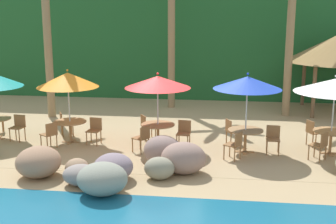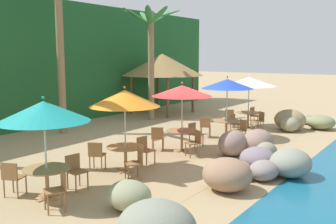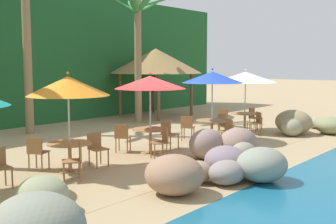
# 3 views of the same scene
# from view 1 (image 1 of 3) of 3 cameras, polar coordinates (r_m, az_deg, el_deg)

# --- Properties ---
(ground_plane) EXTENTS (120.00, 120.00, 0.00)m
(ground_plane) POSITION_cam_1_polar(r_m,az_deg,el_deg) (14.90, -0.37, -4.38)
(ground_plane) COLOR tan
(terrace_deck) EXTENTS (18.00, 5.20, 0.01)m
(terrace_deck) POSITION_cam_1_polar(r_m,az_deg,el_deg) (14.90, -0.37, -4.37)
(terrace_deck) COLOR tan
(terrace_deck) RESTS_ON ground
(foliage_backdrop) EXTENTS (28.00, 2.40, 6.00)m
(foliage_backdrop) POSITION_cam_1_polar(r_m,az_deg,el_deg) (23.21, 2.62, 9.42)
(foliage_backdrop) COLOR #1E5628
(foliage_backdrop) RESTS_ON ground
(rock_seawall) EXTENTS (16.17, 3.48, 0.95)m
(rock_seawall) POSITION_cam_1_polar(r_m,az_deg,el_deg) (12.17, -2.09, -6.49)
(rock_seawall) COLOR gray
(rock_seawall) RESTS_ON ground
(chair_teal_seaward) EXTENTS (0.47, 0.48, 0.87)m
(chair_teal_seaward) POSITION_cam_1_polar(r_m,az_deg,el_deg) (16.31, -18.35, -1.64)
(chair_teal_seaward) COLOR olive
(chair_teal_seaward) RESTS_ON ground
(umbrella_orange) EXTENTS (2.04, 2.04, 2.50)m
(umbrella_orange) POSITION_cam_1_polar(r_m,az_deg,el_deg) (15.23, -12.52, 3.99)
(umbrella_orange) COLOR silver
(umbrella_orange) RESTS_ON ground
(dining_table_orange) EXTENTS (1.10, 1.10, 0.74)m
(dining_table_orange) POSITION_cam_1_polar(r_m,az_deg,el_deg) (15.54, -12.25, -1.60)
(dining_table_orange) COLOR #A37547
(dining_table_orange) RESTS_ON ground
(chair_orange_seaward) EXTENTS (0.47, 0.48, 0.87)m
(chair_orange_seaward) POSITION_cam_1_polar(r_m,az_deg,el_deg) (15.28, -9.23, -2.10)
(chair_orange_seaward) COLOR olive
(chair_orange_seaward) RESTS_ON ground
(chair_orange_inland) EXTENTS (0.57, 0.57, 0.87)m
(chair_orange_inland) POSITION_cam_1_polar(r_m,az_deg,el_deg) (16.37, -12.94, -1.25)
(chair_orange_inland) COLOR olive
(chair_orange_inland) RESTS_ON ground
(chair_orange_left) EXTENTS (0.59, 0.59, 0.87)m
(chair_orange_left) POSITION_cam_1_polar(r_m,az_deg,el_deg) (15.03, -14.65, -2.62)
(chair_orange_left) COLOR olive
(chair_orange_left) RESTS_ON ground
(umbrella_red) EXTENTS (2.13, 2.13, 2.44)m
(umbrella_red) POSITION_cam_1_polar(r_m,az_deg,el_deg) (14.49, -1.31, 3.80)
(umbrella_red) COLOR silver
(umbrella_red) RESTS_ON ground
(dining_table_red) EXTENTS (1.10, 1.10, 0.74)m
(dining_table_red) POSITION_cam_1_polar(r_m,az_deg,el_deg) (14.81, -1.28, -2.01)
(dining_table_red) COLOR #A37547
(dining_table_red) RESTS_ON ground
(chair_red_seaward) EXTENTS (0.46, 0.47, 0.87)m
(chair_red_seaward) POSITION_cam_1_polar(r_m,az_deg,el_deg) (14.74, 2.01, -2.50)
(chair_red_seaward) COLOR olive
(chair_red_seaward) RESTS_ON ground
(chair_red_inland) EXTENTS (0.58, 0.58, 0.87)m
(chair_red_inland) POSITION_cam_1_polar(r_m,az_deg,el_deg) (15.57, -2.76, -1.66)
(chair_red_inland) COLOR olive
(chair_red_inland) RESTS_ON ground
(chair_red_left) EXTENTS (0.58, 0.58, 0.87)m
(chair_red_left) POSITION_cam_1_polar(r_m,az_deg,el_deg) (14.17, -3.23, -3.16)
(chair_red_left) COLOR olive
(chair_red_left) RESTS_ON ground
(umbrella_blue) EXTENTS (2.10, 2.10, 2.53)m
(umbrella_blue) POSITION_cam_1_polar(r_m,az_deg,el_deg) (14.01, 9.99, 3.65)
(umbrella_blue) COLOR silver
(umbrella_blue) RESTS_ON ground
(dining_table_blue) EXTENTS (1.10, 1.10, 0.74)m
(dining_table_blue) POSITION_cam_1_polar(r_m,az_deg,el_deg) (14.36, 9.74, -2.69)
(dining_table_blue) COLOR #A37547
(dining_table_blue) RESTS_ON ground
(chair_blue_seaward) EXTENTS (0.45, 0.45, 0.87)m
(chair_blue_seaward) POSITION_cam_1_polar(r_m,az_deg,el_deg) (14.48, 13.10, -3.13)
(chair_blue_seaward) COLOR olive
(chair_blue_seaward) RESTS_ON ground
(chair_blue_inland) EXTENTS (0.56, 0.56, 0.87)m
(chair_blue_inland) POSITION_cam_1_polar(r_m,az_deg,el_deg) (15.08, 7.99, -2.26)
(chair_blue_inland) COLOR olive
(chair_blue_inland) RESTS_ON ground
(chair_blue_left) EXTENTS (0.58, 0.57, 0.87)m
(chair_blue_left) POSITION_cam_1_polar(r_m,az_deg,el_deg) (13.61, 8.46, -3.96)
(chair_blue_left) COLOR olive
(chair_blue_left) RESTS_ON ground
(umbrella_white) EXTENTS (2.46, 2.46, 2.49)m
(umbrella_white) POSITION_cam_1_polar(r_m,az_deg,el_deg) (14.58, 20.34, 3.15)
(umbrella_white) COLOR silver
(umbrella_white) RESTS_ON ground
(dining_table_white) EXTENTS (1.10, 1.10, 0.74)m
(dining_table_white) POSITION_cam_1_polar(r_m,az_deg,el_deg) (14.90, 19.87, -2.72)
(dining_table_white) COLOR #A37547
(dining_table_white) RESTS_ON ground
(chair_white_inland) EXTENTS (0.56, 0.55, 0.87)m
(chair_white_inland) POSITION_cam_1_polar(r_m,az_deg,el_deg) (15.55, 17.77, -2.31)
(chair_white_inland) COLOR olive
(chair_white_inland) RESTS_ON ground
(chair_white_left) EXTENTS (0.60, 0.59, 0.87)m
(chair_white_left) POSITION_cam_1_polar(r_m,az_deg,el_deg) (14.15, 18.68, -3.87)
(chair_white_left) COLOR olive
(chair_white_left) RESTS_ON ground
(palm_tree_nearest) EXTENTS (3.11, 3.01, 6.86)m
(palm_tree_nearest) POSITION_cam_1_polar(r_m,az_deg,el_deg) (19.05, -15.16, 12.76)
(palm_tree_nearest) COLOR olive
(palm_tree_nearest) RESTS_ON ground
(palm_tree_second) EXTENTS (3.00, 2.89, 6.69)m
(palm_tree_second) POSITION_cam_1_polar(r_m,az_deg,el_deg) (20.27, 0.46, 12.86)
(palm_tree_second) COLOR olive
(palm_tree_second) RESTS_ON ground
(palm_tree_third) EXTENTS (2.87, 2.97, 5.75)m
(palm_tree_third) POSITION_cam_1_polar(r_m,az_deg,el_deg) (19.30, 15.22, 11.06)
(palm_tree_third) COLOR olive
(palm_tree_third) RESTS_ON ground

